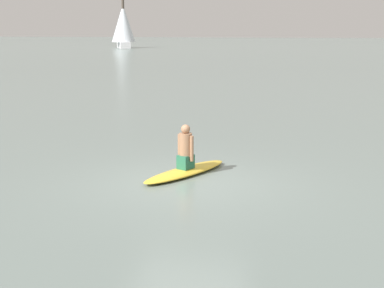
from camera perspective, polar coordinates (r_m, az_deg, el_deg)
ground_plane at (r=12.20m, az=-0.40°, el=-3.94°), size 400.00×400.00×0.00m
surfboard at (r=12.91m, az=-0.64°, el=-2.76°), size 2.72×1.68×0.14m
person_paddler at (r=12.79m, az=-0.64°, el=-0.48°), size 0.41×0.43×1.01m
sailboat_near_left at (r=98.63m, az=-6.89°, el=11.72°), size 5.79×5.35×8.02m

